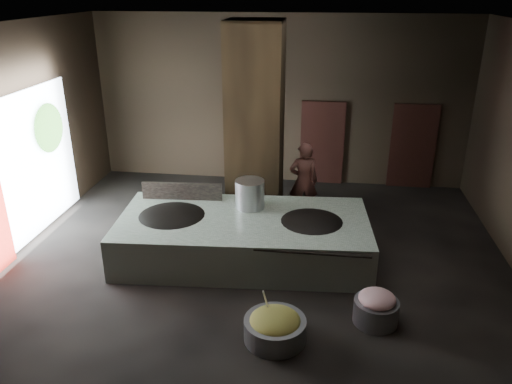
# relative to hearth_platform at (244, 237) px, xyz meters

# --- Properties ---
(floor) EXTENTS (10.00, 9.00, 0.10)m
(floor) POSITION_rel_hearth_platform_xyz_m (0.28, -0.06, -0.48)
(floor) COLOR black
(floor) RESTS_ON ground
(ceiling) EXTENTS (10.00, 9.00, 0.10)m
(ceiling) POSITION_rel_hearth_platform_xyz_m (0.28, -0.06, 4.12)
(ceiling) COLOR black
(ceiling) RESTS_ON back_wall
(back_wall) EXTENTS (10.00, 0.10, 4.50)m
(back_wall) POSITION_rel_hearth_platform_xyz_m (0.28, 4.49, 1.82)
(back_wall) COLOR black
(back_wall) RESTS_ON ground
(front_wall) EXTENTS (10.00, 0.10, 4.50)m
(front_wall) POSITION_rel_hearth_platform_xyz_m (0.28, -4.61, 1.82)
(front_wall) COLOR black
(front_wall) RESTS_ON ground
(left_wall) EXTENTS (0.10, 9.00, 4.50)m
(left_wall) POSITION_rel_hearth_platform_xyz_m (-4.77, -0.06, 1.82)
(left_wall) COLOR black
(left_wall) RESTS_ON ground
(pillar) EXTENTS (1.20, 1.20, 4.50)m
(pillar) POSITION_rel_hearth_platform_xyz_m (-0.02, 1.84, 1.82)
(pillar) COLOR black
(pillar) RESTS_ON ground
(hearth_platform) EXTENTS (5.11, 2.69, 0.86)m
(hearth_platform) POSITION_rel_hearth_platform_xyz_m (0.00, 0.00, 0.00)
(hearth_platform) COLOR beige
(hearth_platform) RESTS_ON ground
(platform_cap) EXTENTS (4.85, 2.33, 0.03)m
(platform_cap) POSITION_rel_hearth_platform_xyz_m (0.00, 0.00, 0.38)
(platform_cap) COLOR black
(platform_cap) RESTS_ON hearth_platform
(wok_left) EXTENTS (1.56, 1.56, 0.43)m
(wok_left) POSITION_rel_hearth_platform_xyz_m (-1.45, -0.05, 0.32)
(wok_left) COLOR black
(wok_left) RESTS_ON hearth_platform
(wok_left_rim) EXTENTS (1.60, 1.60, 0.05)m
(wok_left_rim) POSITION_rel_hearth_platform_xyz_m (-1.45, -0.05, 0.39)
(wok_left_rim) COLOR black
(wok_left_rim) RESTS_ON hearth_platform
(wok_right) EXTENTS (1.46, 1.46, 0.41)m
(wok_right) POSITION_rel_hearth_platform_xyz_m (1.35, 0.05, 0.32)
(wok_right) COLOR black
(wok_right) RESTS_ON hearth_platform
(wok_right_rim) EXTENTS (1.49, 1.49, 0.05)m
(wok_right_rim) POSITION_rel_hearth_platform_xyz_m (1.35, 0.05, 0.39)
(wok_right_rim) COLOR black
(wok_right_rim) RESTS_ON hearth_platform
(stock_pot) EXTENTS (0.60, 0.60, 0.65)m
(stock_pot) POSITION_rel_hearth_platform_xyz_m (0.05, 0.55, 0.70)
(stock_pot) COLOR #B7B9C0
(stock_pot) RESTS_ON hearth_platform
(splash_guard) EXTENTS (1.73, 0.18, 0.43)m
(splash_guard) POSITION_rel_hearth_platform_xyz_m (-1.45, 0.75, 0.60)
(splash_guard) COLOR black
(splash_guard) RESTS_ON hearth_platform
(cook) EXTENTS (0.73, 0.53, 1.86)m
(cook) POSITION_rel_hearth_platform_xyz_m (1.10, 2.00, 0.50)
(cook) COLOR brown
(cook) RESTS_ON ground
(veg_basin) EXTENTS (1.17, 1.17, 0.36)m
(veg_basin) POSITION_rel_hearth_platform_xyz_m (0.89, -2.49, -0.25)
(veg_basin) COLOR slate
(veg_basin) RESTS_ON ground
(veg_fill) EXTENTS (0.80, 0.80, 0.25)m
(veg_fill) POSITION_rel_hearth_platform_xyz_m (0.89, -2.49, -0.08)
(veg_fill) COLOR olive
(veg_fill) RESTS_ON veg_basin
(ladle) EXTENTS (0.11, 0.38, 0.69)m
(ladle) POSITION_rel_hearth_platform_xyz_m (0.74, -2.34, 0.12)
(ladle) COLOR #B7B9C0
(ladle) RESTS_ON veg_basin
(meat_basin) EXTENTS (0.93, 0.93, 0.40)m
(meat_basin) POSITION_rel_hearth_platform_xyz_m (2.48, -1.83, -0.23)
(meat_basin) COLOR slate
(meat_basin) RESTS_ON ground
(meat_fill) EXTENTS (0.61, 0.61, 0.23)m
(meat_fill) POSITION_rel_hearth_platform_xyz_m (2.48, -1.83, 0.02)
(meat_fill) COLOR #D5808F
(meat_fill) RESTS_ON meat_basin
(doorway_near) EXTENTS (1.18, 0.08, 2.38)m
(doorway_near) POSITION_rel_hearth_platform_xyz_m (1.48, 4.39, 0.67)
(doorway_near) COLOR black
(doorway_near) RESTS_ON ground
(doorway_near_glow) EXTENTS (0.80, 0.04, 1.90)m
(doorway_near_glow) POSITION_rel_hearth_platform_xyz_m (1.73, 4.52, 0.62)
(doorway_near_glow) COLOR #8C6647
(doorway_near_glow) RESTS_ON ground
(doorway_far) EXTENTS (1.18, 0.08, 2.38)m
(doorway_far) POSITION_rel_hearth_platform_xyz_m (3.88, 4.39, 0.67)
(doorway_far) COLOR black
(doorway_far) RESTS_ON ground
(doorway_far_glow) EXTENTS (0.88, 0.04, 2.09)m
(doorway_far_glow) POSITION_rel_hearth_platform_xyz_m (3.60, 4.56, 0.62)
(doorway_far_glow) COLOR #8C6647
(doorway_far_glow) RESTS_ON ground
(left_opening) EXTENTS (0.04, 4.20, 3.10)m
(left_opening) POSITION_rel_hearth_platform_xyz_m (-4.67, 0.14, 1.17)
(left_opening) COLOR white
(left_opening) RESTS_ON ground
(tree_silhouette) EXTENTS (0.28, 1.10, 1.10)m
(tree_silhouette) POSITION_rel_hearth_platform_xyz_m (-4.57, 1.24, 1.77)
(tree_silhouette) COLOR #194714
(tree_silhouette) RESTS_ON left_opening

